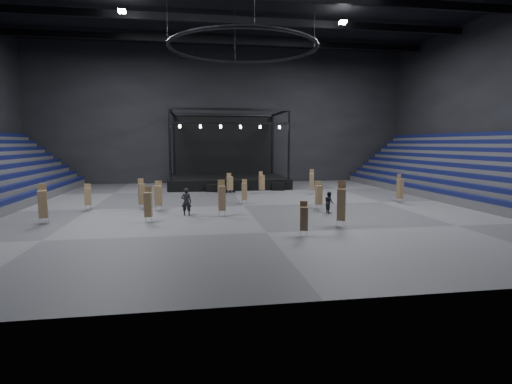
{
  "coord_description": "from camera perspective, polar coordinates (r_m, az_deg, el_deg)",
  "views": [
    {
      "loc": [
        -4.32,
        -33.37,
        5.28
      ],
      "look_at": [
        0.75,
        -2.0,
        1.4
      ],
      "focal_mm": 28.0,
      "sensor_mm": 36.0,
      "label": 1
    }
  ],
  "objects": [
    {
      "name": "wall_front",
      "position": [
        13.62,
        10.52,
        22.7
      ],
      "size": [
        50.0,
        0.2,
        18.0
      ],
      "primitive_type": "cube",
      "color": "black",
      "rests_on": "ground"
    },
    {
      "name": "wall_back",
      "position": [
        54.67,
        -4.7,
        10.84
      ],
      "size": [
        50.0,
        0.2,
        18.0
      ],
      "primitive_type": "cube",
      "color": "black",
      "rests_on": "ground"
    },
    {
      "name": "man_center",
      "position": [
        29.78,
        -9.92,
        -1.38
      ],
      "size": [
        0.78,
        0.56,
        2.03
      ],
      "primitive_type": "imported",
      "rotation": [
        0.0,
        0.0,
        3.04
      ],
      "color": "black",
      "rests_on": "floor"
    },
    {
      "name": "chair_stack_0",
      "position": [
        29.49,
        -28.16,
        -1.47
      ],
      "size": [
        0.66,
        0.66,
        2.66
      ],
      "rotation": [
        0.0,
        0.0,
        0.26
      ],
      "color": "silver",
      "rests_on": "floor"
    },
    {
      "name": "floor",
      "position": [
        34.06,
        -1.78,
        -1.96
      ],
      "size": [
        50.0,
        50.0,
        0.0
      ],
      "primitive_type": "plane",
      "color": "#504F52",
      "rests_on": "ground"
    },
    {
      "name": "chair_stack_10",
      "position": [
        32.54,
        8.96,
        -0.35
      ],
      "size": [
        0.5,
        0.5,
        2.28
      ],
      "rotation": [
        0.0,
        0.0,
        0.09
      ],
      "color": "silver",
      "rests_on": "floor"
    },
    {
      "name": "chair_stack_12",
      "position": [
        27.6,
        -15.16,
        -1.66
      ],
      "size": [
        0.52,
        0.52,
        2.43
      ],
      "rotation": [
        0.0,
        0.0,
        -0.09
      ],
      "color": "silver",
      "rests_on": "floor"
    },
    {
      "name": "flight_case_right",
      "position": [
        45.06,
        3.25,
        0.8
      ],
      "size": [
        1.51,
        1.09,
        0.91
      ],
      "primitive_type": "cube",
      "rotation": [
        0.0,
        0.0,
        -0.34
      ],
      "color": "black",
      "rests_on": "floor"
    },
    {
      "name": "chair_stack_1",
      "position": [
        42.21,
        0.82,
        1.44
      ],
      "size": [
        0.62,
        0.62,
        2.34
      ],
      "rotation": [
        0.0,
        0.0,
        0.42
      ],
      "color": "silver",
      "rests_on": "floor"
    },
    {
      "name": "flight_case_left",
      "position": [
        43.89,
        -6.29,
        0.56
      ],
      "size": [
        1.4,
        0.99,
        0.84
      ],
      "primitive_type": "cube",
      "rotation": [
        0.0,
        0.0,
        -0.31
      ],
      "color": "black",
      "rests_on": "floor"
    },
    {
      "name": "chair_stack_3",
      "position": [
        34.99,
        -1.67,
        0.15
      ],
      "size": [
        0.54,
        0.54,
        2.16
      ],
      "rotation": [
        0.0,
        0.0,
        -0.23
      ],
      "color": "silver",
      "rests_on": "floor"
    },
    {
      "name": "bleachers_right",
      "position": [
        43.23,
        29.97,
        1.32
      ],
      "size": [
        7.2,
        40.0,
        6.4
      ],
      "color": "#464648",
      "rests_on": "floor"
    },
    {
      "name": "crew_member",
      "position": [
        30.91,
        10.41,
        -1.46
      ],
      "size": [
        0.68,
        0.84,
        1.63
      ],
      "primitive_type": "imported",
      "rotation": [
        0.0,
        0.0,
        1.65
      ],
      "color": "black",
      "rests_on": "floor"
    },
    {
      "name": "wall_right",
      "position": [
        44.58,
        32.64,
        10.67
      ],
      "size": [
        0.2,
        42.0,
        18.0
      ],
      "primitive_type": "cube",
      "color": "black",
      "rests_on": "ground"
    },
    {
      "name": "truss_ring",
      "position": [
        34.52,
        -1.86,
        19.88
      ],
      "size": [
        12.3,
        12.3,
        5.15
      ],
      "color": "black",
      "rests_on": "ceiling"
    },
    {
      "name": "chair_stack_9",
      "position": [
        42.05,
        7.96,
        1.5
      ],
      "size": [
        0.57,
        0.57,
        2.61
      ],
      "rotation": [
        0.0,
        0.0,
        -0.27
      ],
      "color": "silver",
      "rests_on": "floor"
    },
    {
      "name": "flight_case_mid",
      "position": [
        43.2,
        -3.99,
        0.53
      ],
      "size": [
        1.5,
        1.05,
        0.91
      ],
      "primitive_type": "cube",
      "rotation": [
        0.0,
        0.0,
        0.3
      ],
      "color": "black",
      "rests_on": "floor"
    },
    {
      "name": "chair_stack_2",
      "position": [
        22.9,
        6.84,
        -3.7
      ],
      "size": [
        0.51,
        0.51,
        2.01
      ],
      "rotation": [
        0.0,
        0.0,
        -0.2
      ],
      "color": "silver",
      "rests_on": "floor"
    },
    {
      "name": "chair_stack_7",
      "position": [
        25.81,
        12.1,
        -1.64
      ],
      "size": [
        0.69,
        0.69,
        2.94
      ],
      "rotation": [
        0.0,
        0.0,
        -0.43
      ],
      "color": "silver",
      "rests_on": "floor"
    },
    {
      "name": "chair_stack_5",
      "position": [
        32.24,
        -13.79,
        -0.4
      ],
      "size": [
        0.58,
        0.58,
        2.36
      ],
      "rotation": [
        0.0,
        0.0,
        -0.05
      ],
      "color": "silver",
      "rests_on": "floor"
    },
    {
      "name": "chair_stack_11",
      "position": [
        33.53,
        -16.02,
        -0.19
      ],
      "size": [
        0.59,
        0.59,
        2.46
      ],
      "rotation": [
        0.0,
        0.0,
        0.36
      ],
      "color": "silver",
      "rests_on": "floor"
    },
    {
      "name": "stage",
      "position": [
        49.94,
        -4.19,
        2.55
      ],
      "size": [
        14.0,
        10.0,
        9.2
      ],
      "color": "black",
      "rests_on": "floor"
    },
    {
      "name": "chair_stack_4",
      "position": [
        41.77,
        -3.76,
        1.31
      ],
      "size": [
        0.66,
        0.66,
        2.19
      ],
      "rotation": [
        0.0,
        0.0,
        0.36
      ],
      "color": "silver",
      "rests_on": "floor"
    },
    {
      "name": "chair_stack_8",
      "position": [
        37.8,
        19.87,
        0.51
      ],
      "size": [
        0.54,
        0.54,
        2.57
      ],
      "rotation": [
        0.0,
        0.0,
        0.24
      ],
      "color": "silver",
      "rests_on": "floor"
    },
    {
      "name": "chair_stack_6",
      "position": [
        29.04,
        -4.92,
        -0.79
      ],
      "size": [
        0.54,
        0.54,
        2.66
      ],
      "rotation": [
        0.0,
        0.0,
        0.03
      ],
      "color": "silver",
      "rests_on": "floor"
    },
    {
      "name": "chair_stack_13",
      "position": [
        34.33,
        -22.89,
        -0.53
      ],
      "size": [
        0.58,
        0.58,
        2.1
      ],
      "rotation": [
        0.0,
        0.0,
        0.19
      ],
      "color": "silver",
      "rests_on": "floor"
    }
  ]
}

